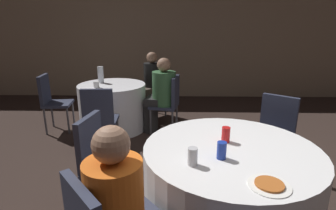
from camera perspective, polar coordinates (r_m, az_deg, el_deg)
name	(u,v)px	position (r m, az deg, el deg)	size (l,w,h in m)	color
wall_back	(196,36)	(6.18, 6.05, 14.63)	(16.00, 0.06, 2.80)	gray
table_near	(228,190)	(2.24, 12.97, -17.56)	(1.34, 1.34, 0.74)	white
table_far	(113,107)	(4.34, -11.87, -0.36)	(1.06, 1.06, 0.74)	silver
chair_near_northeast	(275,129)	(3.08, 22.18, -4.93)	(0.56, 0.56, 0.91)	#2D3347
chair_near_west	(100,157)	(2.35, -14.52, -10.93)	(0.47, 0.46, 0.91)	#2D3347
chair_far_northeast	(156,87)	(4.84, -2.58, 3.94)	(0.57, 0.57, 0.91)	#2D3347
chair_far_east	(170,100)	(3.99, 0.40, 1.17)	(0.47, 0.47, 0.91)	#2D3347
chair_far_west	(51,98)	(4.49, -24.07, 1.45)	(0.45, 0.45, 0.91)	#2D3347
chair_far_south	(100,115)	(3.40, -14.64, -2.18)	(0.42, 0.43, 0.91)	#2D3347
person_green_jacket	(160,95)	(4.01, -1.80, 2.13)	(0.51, 0.40, 1.18)	#282828
person_black_shirt	(149,86)	(4.72, -4.12, 4.13)	(0.44, 0.45, 1.19)	#4C4238
pizza_plate_near	(269,185)	(1.68, 21.19, -15.87)	(0.24, 0.24, 0.02)	white
soda_can_silver	(193,157)	(1.76, 5.38, -11.11)	(0.07, 0.07, 0.12)	silver
soda_can_red	(226,135)	(2.13, 12.47, -6.30)	(0.07, 0.07, 0.12)	red
soda_can_blue	(222,150)	(1.87, 11.59, -9.65)	(0.07, 0.07, 0.12)	#1E38A5
bottle_far	(101,75)	(4.38, -14.45, 6.40)	(0.09, 0.09, 0.26)	silver
cup_far	(96,85)	(4.05, -15.34, 4.30)	(0.09, 0.09, 0.10)	white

